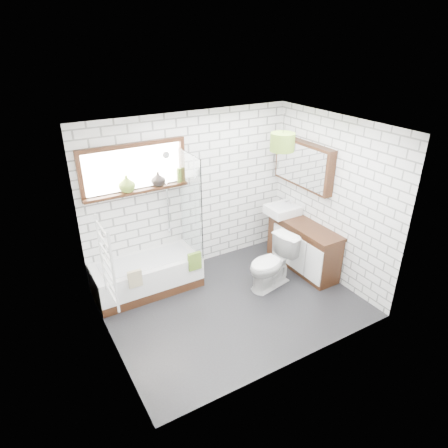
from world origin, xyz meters
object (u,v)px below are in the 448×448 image
vanity (303,246)px  basin (282,210)px  pendant (282,142)px  bathtub (147,275)px  toilet (272,263)px

vanity → basin: bearing=96.8°
pendant → bathtub: bearing=166.3°
bathtub → toilet: size_ratio=1.95×
toilet → pendant: 1.78m
bathtub → basin: 2.42m
vanity → basin: size_ratio=2.75×
vanity → toilet: size_ratio=1.72×
vanity → basin: basin is taller
bathtub → basin: size_ratio=3.12×
pendant → basin: bearing=42.2°
vanity → pendant: bearing=154.7°
vanity → basin: 0.68m
basin → toilet: (-0.69, -0.67, -0.46)m
bathtub → vanity: (2.40, -0.68, 0.14)m
basin → vanity: bearing=-83.2°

